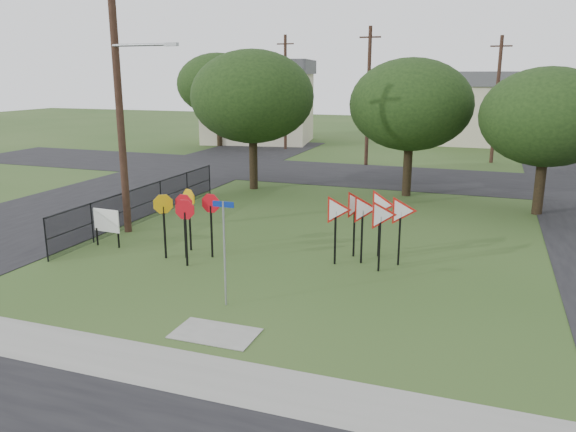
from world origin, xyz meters
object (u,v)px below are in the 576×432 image
object	(u,v)px
street_name_sign	(224,246)
info_board	(106,222)
stop_sign_cluster	(187,210)
yield_sign_cluster	(369,212)

from	to	relation	value
street_name_sign	info_board	bearing A→B (deg)	152.09
street_name_sign	info_board	xyz separation A→B (m)	(-6.28, 3.33, -0.73)
info_board	stop_sign_cluster	bearing A→B (deg)	-2.41
street_name_sign	yield_sign_cluster	xyz separation A→B (m)	(2.83, 4.72, 0.07)
yield_sign_cluster	info_board	distance (m)	9.25
street_name_sign	yield_sign_cluster	bearing A→B (deg)	59.02
yield_sign_cluster	street_name_sign	bearing A→B (deg)	-120.98
street_name_sign	stop_sign_cluster	world-z (taller)	street_name_sign
street_name_sign	info_board	size ratio (longest dim) A/B	2.08
stop_sign_cluster	yield_sign_cluster	world-z (taller)	yield_sign_cluster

